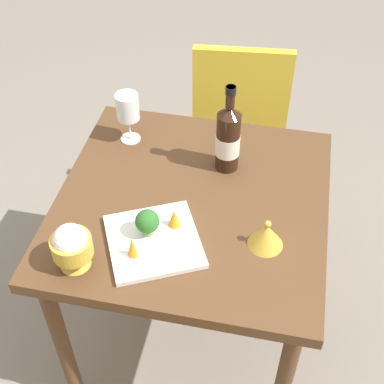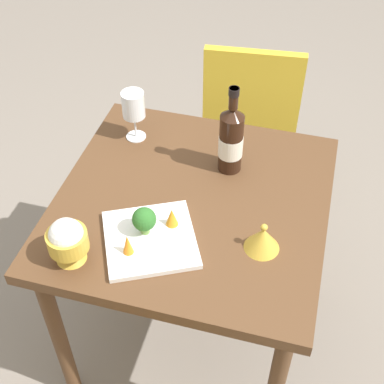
{
  "view_description": "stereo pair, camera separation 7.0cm",
  "coord_description": "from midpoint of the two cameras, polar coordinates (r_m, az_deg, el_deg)",
  "views": [
    {
      "loc": [
        -1.13,
        -0.24,
        1.91
      ],
      "look_at": [
        0.0,
        0.0,
        0.78
      ],
      "focal_mm": 50.53,
      "sensor_mm": 36.0,
      "label": 1
    },
    {
      "loc": [
        -1.12,
        -0.3,
        1.91
      ],
      "look_at": [
        0.0,
        0.0,
        0.78
      ],
      "focal_mm": 50.53,
      "sensor_mm": 36.0,
      "label": 2
    }
  ],
  "objects": [
    {
      "name": "broccoli_floret",
      "position": [
        1.5,
        -3.74,
        -2.97
      ],
      "size": [
        0.07,
        0.07,
        0.09
      ],
      "color": "#729E4C",
      "rests_on": "serving_plate"
    },
    {
      "name": "carrot_garnish_right",
      "position": [
        1.53,
        -0.83,
        -2.67
      ],
      "size": [
        0.04,
        0.04,
        0.06
      ],
      "color": "orange",
      "rests_on": "serving_plate"
    },
    {
      "name": "wine_glass",
      "position": [
        1.8,
        -5.09,
        9.02
      ],
      "size": [
        0.08,
        0.08,
        0.18
      ],
      "color": "white",
      "rests_on": "dining_table"
    },
    {
      "name": "wine_bottle",
      "position": [
        1.68,
        5.34,
        5.55
      ],
      "size": [
        0.08,
        0.08,
        0.3
      ],
      "color": "black",
      "rests_on": "dining_table"
    },
    {
      "name": "serving_plate",
      "position": [
        1.52,
        -3.12,
        -5.03
      ],
      "size": [
        0.34,
        0.34,
        0.02
      ],
      "rotation": [
        0.0,
        0.0,
        0.46
      ],
      "color": "white",
      "rests_on": "dining_table"
    },
    {
      "name": "carrot_garnish_left",
      "position": [
        1.46,
        -5.45,
        -5.53
      ],
      "size": [
        0.03,
        0.03,
        0.07
      ],
      "color": "orange",
      "rests_on": "serving_plate"
    },
    {
      "name": "rice_bowl_lid",
      "position": [
        1.5,
        8.8,
        -4.9
      ],
      "size": [
        0.1,
        0.1,
        0.09
      ],
      "color": "gold",
      "rests_on": "dining_table"
    },
    {
      "name": "chair_near_window",
      "position": [
        2.4,
        7.1,
        8.75
      ],
      "size": [
        0.44,
        0.44,
        0.85
      ],
      "rotation": [
        0.0,
        0.0,
        4.81
      ],
      "color": "gold",
      "rests_on": "ground_plane"
    },
    {
      "name": "ground_plane",
      "position": [
        2.24,
        0.93,
        -14.44
      ],
      "size": [
        8.0,
        8.0,
        0.0
      ],
      "primitive_type": "plane",
      "color": "gray"
    },
    {
      "name": "rice_bowl",
      "position": [
        1.46,
        -11.68,
        -5.06
      ],
      "size": [
        0.11,
        0.11,
        0.14
      ],
      "color": "gold",
      "rests_on": "dining_table"
    },
    {
      "name": "dining_table",
      "position": [
        1.71,
        1.17,
        -3.1
      ],
      "size": [
        0.82,
        0.82,
        0.75
      ],
      "color": "brown",
      "rests_on": "ground_plane"
    }
  ]
}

